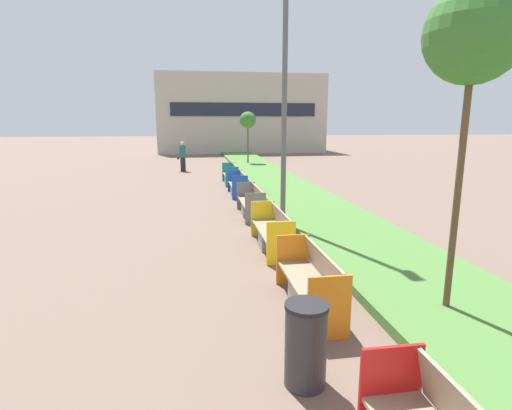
# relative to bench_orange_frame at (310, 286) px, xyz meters

# --- Properties ---
(planter_grass_strip) EXTENTS (2.80, 120.00, 0.18)m
(planter_grass_strip) POSITION_rel_bench_orange_frame_xyz_m (2.26, 4.24, -0.28)
(planter_grass_strip) COLOR #4C7A38
(planter_grass_strip) RESTS_ON ground
(building_backdrop) EXTENTS (16.07, 7.08, 7.44)m
(building_backdrop) POSITION_rel_bench_orange_frame_xyz_m (3.06, 35.35, 3.35)
(building_backdrop) COLOR #B2AD9E
(building_backdrop) RESTS_ON ground
(bench_orange_frame) EXTENTS (0.65, 2.06, 0.94)m
(bench_orange_frame) POSITION_rel_bench_orange_frame_xyz_m (0.00, 0.00, 0.00)
(bench_orange_frame) COLOR gray
(bench_orange_frame) RESTS_ON ground
(bench_yellow_frame) EXTENTS (0.65, 2.27, 0.94)m
(bench_yellow_frame) POSITION_rel_bench_orange_frame_xyz_m (0.00, 3.12, 0.01)
(bench_yellow_frame) COLOR gray
(bench_yellow_frame) RESTS_ON ground
(bench_grey_frame) EXTENTS (0.65, 2.18, 0.94)m
(bench_grey_frame) POSITION_rel_bench_orange_frame_xyz_m (0.00, 6.54, 0.00)
(bench_grey_frame) COLOR gray
(bench_grey_frame) RESTS_ON ground
(bench_blue_frame) EXTENTS (0.65, 1.96, 0.94)m
(bench_blue_frame) POSITION_rel_bench_orange_frame_xyz_m (-0.00, 10.29, -0.00)
(bench_blue_frame) COLOR gray
(bench_blue_frame) RESTS_ON ground
(bench_teal_frame) EXTENTS (0.65, 2.02, 0.94)m
(bench_teal_frame) POSITION_rel_bench_orange_frame_xyz_m (-0.00, 13.42, -0.00)
(bench_teal_frame) COLOR gray
(bench_teal_frame) RESTS_ON ground
(litter_bin) EXTENTS (0.50, 0.50, 0.99)m
(litter_bin) POSITION_rel_bench_orange_frame_xyz_m (-0.62, -1.88, 0.13)
(litter_bin) COLOR #2D2D30
(litter_bin) RESTS_ON ground
(street_lamp_post) EXTENTS (0.24, 0.44, 9.15)m
(street_lamp_post) POSITION_rel_bench_orange_frame_xyz_m (0.61, 4.71, 4.60)
(street_lamp_post) COLOR #56595B
(street_lamp_post) RESTS_ON ground
(sapling_tree_near) EXTENTS (1.34, 1.34, 4.80)m
(sapling_tree_near) POSITION_rel_bench_orange_frame_xyz_m (2.00, -0.63, 3.72)
(sapling_tree_near) COLOR brown
(sapling_tree_near) RESTS_ON ground
(sapling_tree_far) EXTENTS (1.12, 1.12, 3.66)m
(sapling_tree_far) POSITION_rel_bench_orange_frame_xyz_m (2.00, 21.77, 2.70)
(sapling_tree_far) COLOR brown
(sapling_tree_far) RESTS_ON ground
(pedestrian_walking) EXTENTS (0.53, 0.24, 1.81)m
(pedestrian_walking) POSITION_rel_bench_orange_frame_xyz_m (-2.41, 18.89, 0.56)
(pedestrian_walking) COLOR #232633
(pedestrian_walking) RESTS_ON ground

